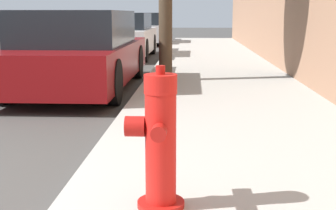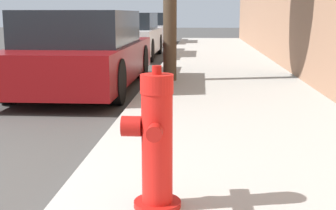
# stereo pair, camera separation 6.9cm
# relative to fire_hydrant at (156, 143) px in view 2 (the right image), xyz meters

# --- Properties ---
(fire_hydrant) EXTENTS (0.35, 0.38, 0.86)m
(fire_hydrant) POSITION_rel_fire_hydrant_xyz_m (0.00, 0.00, 0.00)
(fire_hydrant) COLOR #A91511
(fire_hydrant) RESTS_ON sidewalk_slab
(parked_car_near) EXTENTS (1.75, 4.52, 1.31)m
(parked_car_near) POSITION_rel_fire_hydrant_xyz_m (-1.70, 5.09, 0.12)
(parked_car_near) COLOR maroon
(parked_car_near) RESTS_ON ground_plane
(parked_car_mid) EXTENTS (1.79, 3.99, 1.28)m
(parked_car_mid) POSITION_rel_fire_hydrant_xyz_m (-1.91, 10.85, 0.11)
(parked_car_mid) COLOR silver
(parked_car_mid) RESTS_ON ground_plane
(parked_car_far) EXTENTS (1.78, 4.00, 1.29)m
(parked_car_far) POSITION_rel_fire_hydrant_xyz_m (-1.94, 16.85, 0.11)
(parked_car_far) COLOR #B7B7BC
(parked_car_far) RESTS_ON ground_plane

